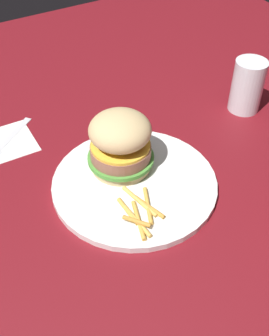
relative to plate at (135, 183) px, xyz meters
name	(u,v)px	position (x,y,z in m)	size (l,w,h in m)	color
ground_plane	(137,199)	(0.01, 0.03, -0.01)	(1.60, 1.60, 0.00)	maroon
plate	(135,183)	(0.00, 0.00, 0.00)	(0.28, 0.28, 0.01)	white
sandwich	(120,142)	(0.00, -0.05, 0.06)	(0.12, 0.12, 0.11)	tan
fries_pile	(140,212)	(0.03, 0.07, 0.01)	(0.07, 0.11, 0.01)	#E5B251
napkin	(5,143)	(0.16, -0.23, -0.01)	(0.11, 0.11, 0.00)	white
fork	(4,142)	(0.16, -0.23, 0.00)	(0.15, 0.12, 0.00)	silver
drink_glass	(247,89)	(-0.32, -0.08, 0.04)	(0.07, 0.07, 0.11)	silver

